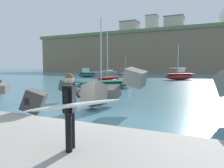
{
  "coord_description": "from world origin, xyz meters",
  "views": [
    {
      "loc": [
        4.9,
        -7.86,
        2.16
      ],
      "look_at": [
        1.03,
        0.5,
        1.4
      ],
      "focal_mm": 33.31,
      "sensor_mm": 36.0,
      "label": 1
    }
  ],
  "objects": [
    {
      "name": "boat_far_centre",
      "position": [
        -15.22,
        43.22,
        0.46
      ],
      "size": [
        5.04,
        4.34,
        5.3
      ],
      "color": "beige",
      "rests_on": "ground"
    },
    {
      "name": "ground_plane",
      "position": [
        0.0,
        0.0,
        0.0
      ],
      "size": [
        400.0,
        400.0,
        0.0
      ],
      "primitive_type": "plane",
      "color": "#42707F"
    },
    {
      "name": "boat_near_left",
      "position": [
        -0.74,
        42.2,
        0.7
      ],
      "size": [
        3.36,
        4.66,
        2.17
      ],
      "color": "white",
      "rests_on": "ground"
    },
    {
      "name": "boat_far_left",
      "position": [
        -4.41,
        10.63,
        0.44
      ],
      "size": [
        5.2,
        6.21,
        6.94
      ],
      "color": "#1E6656",
      "rests_on": "ground"
    },
    {
      "name": "headland_bluff",
      "position": [
        -10.39,
        82.3,
        8.04
      ],
      "size": [
        111.36,
        32.26,
        16.04
      ],
      "color": "#847056",
      "rests_on": "ground"
    },
    {
      "name": "station_building_annex",
      "position": [
        -16.2,
        75.79,
        19.32
      ],
      "size": [
        4.6,
        4.38,
        6.53
      ],
      "color": "beige",
      "rests_on": "headland_bluff"
    },
    {
      "name": "surfer_with_board",
      "position": [
        2.12,
        -4.1,
        1.28
      ],
      "size": [
        2.09,
        1.42,
        1.78
      ],
      "color": "black",
      "rests_on": "walkway_path"
    },
    {
      "name": "boat_near_centre",
      "position": [
        0.61,
        28.44,
        0.58
      ],
      "size": [
        5.11,
        5.14,
        5.82
      ],
      "color": "maroon",
      "rests_on": "ground"
    },
    {
      "name": "station_building_west",
      "position": [
        -27.0,
        79.51,
        18.95
      ],
      "size": [
        7.53,
        6.93,
        5.79
      ],
      "color": "#B2ADA3",
      "rests_on": "headland_bluff"
    },
    {
      "name": "station_building_central",
      "position": [
        -8.26,
        80.01,
        19.2
      ],
      "size": [
        7.66,
        6.07,
        6.28
      ],
      "color": "#B2ADA3",
      "rests_on": "headland_bluff"
    },
    {
      "name": "walkway_path",
      "position": [
        0.0,
        -4.0,
        0.12
      ],
      "size": [
        48.0,
        4.4,
        0.24
      ],
      "primitive_type": "cube",
      "color": "#9E998E",
      "rests_on": "ground"
    },
    {
      "name": "boat_mid_right",
      "position": [
        -18.47,
        29.88,
        0.68
      ],
      "size": [
        3.24,
        4.38,
        2.09
      ],
      "color": "#1E6656",
      "rests_on": "ground"
    },
    {
      "name": "boat_far_right",
      "position": [
        -10.81,
        35.26,
        0.66
      ],
      "size": [
        3.69,
        6.01,
        2.08
      ],
      "color": "#EAC64C",
      "rests_on": "ground"
    },
    {
      "name": "boat_near_right",
      "position": [
        -7.29,
        17.41,
        0.46
      ],
      "size": [
        2.04,
        5.21,
        6.7
      ],
      "color": "maroon",
      "rests_on": "ground"
    },
    {
      "name": "breakwater_jetty",
      "position": [
        -2.57,
        1.51,
        1.13
      ],
      "size": [
        30.26,
        7.91,
        2.73
      ],
      "color": "gray",
      "rests_on": "ground"
    },
    {
      "name": "station_building_east",
      "position": [
        -7.22,
        82.44,
        18.92
      ],
      "size": [
        5.03,
        4.23,
        5.73
      ],
      "color": "#B2ADA3",
      "rests_on": "headland_bluff"
    }
  ]
}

